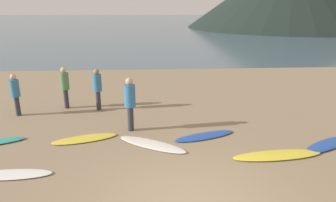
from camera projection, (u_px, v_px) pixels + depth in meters
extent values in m
cube|color=#8C7559|center=(165.00, 87.00, 15.69)|extent=(120.00, 120.00, 0.20)
cube|color=#475B6B|center=(153.00, 23.00, 66.99)|extent=(140.00, 100.00, 0.01)
ellipsoid|color=white|center=(8.00, 175.00, 7.35)|extent=(2.08, 0.55, 0.06)
ellipsoid|color=yellow|center=(85.00, 139.00, 9.31)|extent=(2.01, 1.11, 0.06)
ellipsoid|color=silver|center=(152.00, 144.00, 8.94)|extent=(2.17, 1.66, 0.06)
ellipsoid|color=#1E479E|center=(204.00, 136.00, 9.50)|extent=(2.06, 1.14, 0.06)
ellipsoid|color=yellow|center=(277.00, 155.00, 8.29)|extent=(2.55, 0.82, 0.08)
ellipsoid|color=#1E479E|center=(328.00, 144.00, 8.91)|extent=(1.94, 1.39, 0.08)
cylinder|color=#2D2D38|center=(131.00, 119.00, 9.89)|extent=(0.19, 0.19, 0.81)
cylinder|color=teal|center=(130.00, 96.00, 9.66)|extent=(0.35, 0.35, 0.70)
sphere|color=tan|center=(129.00, 81.00, 9.52)|extent=(0.23, 0.23, 0.23)
cylinder|color=#2D2D38|center=(98.00, 101.00, 11.84)|extent=(0.18, 0.18, 0.74)
cylinder|color=teal|center=(97.00, 83.00, 11.63)|extent=(0.32, 0.32, 0.65)
sphere|color=#936B4C|center=(96.00, 72.00, 11.50)|extent=(0.21, 0.21, 0.21)
cylinder|color=#2D2D38|center=(17.00, 106.00, 11.24)|extent=(0.17, 0.17, 0.72)
cylinder|color=teal|center=(15.00, 88.00, 11.04)|extent=(0.31, 0.31, 0.62)
sphere|color=tan|center=(13.00, 77.00, 10.92)|extent=(0.20, 0.20, 0.20)
cylinder|color=#2D2D38|center=(66.00, 99.00, 12.05)|extent=(0.18, 0.18, 0.75)
cylinder|color=#4C7A4C|center=(64.00, 81.00, 11.84)|extent=(0.33, 0.33, 0.66)
sphere|color=tan|center=(63.00, 70.00, 11.71)|extent=(0.21, 0.21, 0.21)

